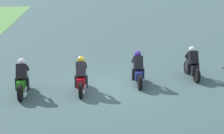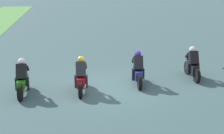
{
  "view_description": "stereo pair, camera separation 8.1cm",
  "coord_description": "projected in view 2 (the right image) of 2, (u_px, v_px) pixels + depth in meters",
  "views": [
    {
      "loc": [
        -13.92,
        1.7,
        4.9
      ],
      "look_at": [
        0.01,
        -0.01,
        0.9
      ],
      "focal_mm": 54.23,
      "sensor_mm": 36.0,
      "label": 1
    },
    {
      "loc": [
        -13.93,
        1.62,
        4.9
      ],
      "look_at": [
        0.01,
        -0.01,
        0.9
      ],
      "focal_mm": 54.23,
      "sensor_mm": 36.0,
      "label": 2
    }
  ],
  "objects": [
    {
      "name": "rider_lane_c",
      "position": [
        81.0,
        78.0,
        14.06
      ],
      "size": [
        2.04,
        0.55,
        1.51
      ],
      "rotation": [
        0.0,
        0.0,
        -0.08
      ],
      "color": "black",
      "rests_on": "ground_plane"
    },
    {
      "name": "rider_lane_b",
      "position": [
        138.0,
        71.0,
        15.0
      ],
      "size": [
        2.04,
        0.55,
        1.51
      ],
      "rotation": [
        0.0,
        0.0,
        -0.06
      ],
      "color": "black",
      "rests_on": "ground_plane"
    },
    {
      "name": "ground_plane",
      "position": [
        112.0,
        87.0,
        14.83
      ],
      "size": [
        120.0,
        120.0,
        0.0
      ],
      "primitive_type": "plane",
      "color": "#385152"
    },
    {
      "name": "rider_lane_d",
      "position": [
        23.0,
        80.0,
        13.75
      ],
      "size": [
        2.04,
        0.54,
        1.51
      ],
      "rotation": [
        0.0,
        0.0,
        -0.03
      ],
      "color": "black",
      "rests_on": "ground_plane"
    },
    {
      "name": "rider_lane_a",
      "position": [
        192.0,
        65.0,
        15.89
      ],
      "size": [
        2.04,
        0.54,
        1.51
      ],
      "rotation": [
        0.0,
        0.0,
        -0.02
      ],
      "color": "black",
      "rests_on": "ground_plane"
    }
  ]
}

